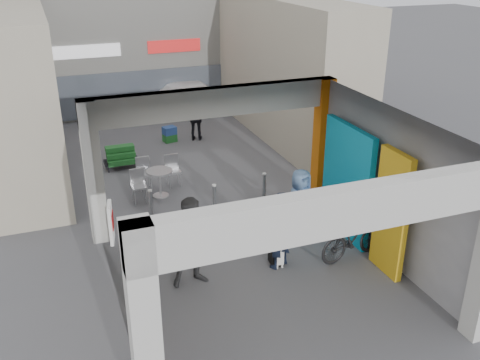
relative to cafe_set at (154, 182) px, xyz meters
name	(u,v)px	position (x,y,z in m)	size (l,w,h in m)	color
ground	(245,257)	(1.20, -4.21, -0.34)	(90.00, 90.00, 0.00)	#4F5054
arcade_canopy	(284,175)	(1.74, -5.03, 1.97)	(6.40, 6.45, 6.40)	beige
far_building	(127,12)	(1.20, 9.78, 3.66)	(18.00, 4.08, 8.00)	silver
plaza_bldg_left	(19,92)	(-3.30, 3.29, 2.16)	(2.00, 9.00, 5.00)	#ACA28E
plaza_bldg_right	(286,69)	(5.70, 3.29, 2.16)	(2.00, 9.00, 5.00)	#ACA28E
bollard_left	(151,208)	(-0.47, -1.90, 0.14)	(0.09, 0.09, 0.95)	#909498
bollard_center	(214,199)	(1.24, -1.87, 0.07)	(0.09, 0.09, 0.81)	#909498
bollard_right	(264,189)	(2.68, -1.85, 0.12)	(0.09, 0.09, 0.92)	#909498
advert_board_near	(147,332)	(-1.55, -6.64, 0.17)	(0.19, 0.55, 1.00)	white
advert_board_far	(111,222)	(-1.55, -2.40, 0.17)	(0.18, 0.56, 1.00)	white
cafe_set	(154,182)	(0.00, 0.00, 0.00)	(1.57, 1.26, 0.95)	#ACACB1
produce_stand	(121,160)	(-0.58, 2.19, -0.05)	(1.08, 0.59, 0.71)	black
crate_stack	(170,134)	(1.48, 4.13, -0.06)	(0.52, 0.44, 0.56)	#17511F
border_collie	(278,254)	(1.76, -4.80, -0.05)	(0.26, 0.51, 0.71)	black
man_with_dog	(280,230)	(1.77, -4.83, 0.57)	(0.66, 0.43, 1.81)	black
man_back_turned	(194,242)	(-0.16, -4.81, 0.66)	(0.97, 0.75, 1.99)	#38383B
man_elderly	(300,203)	(2.83, -3.70, 0.53)	(0.85, 0.55, 1.74)	#5F84B9
man_crates	(196,118)	(2.46, 3.97, 0.52)	(1.00, 0.42, 1.71)	black
bicycle_front	(315,204)	(3.50, -3.28, 0.20)	(0.71, 2.04, 1.07)	black
bicycle_rear	(354,237)	(3.50, -5.12, 0.20)	(0.51, 1.79, 1.08)	black
white_van	(196,96)	(3.40, 7.29, 0.39)	(1.71, 4.24, 1.44)	white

